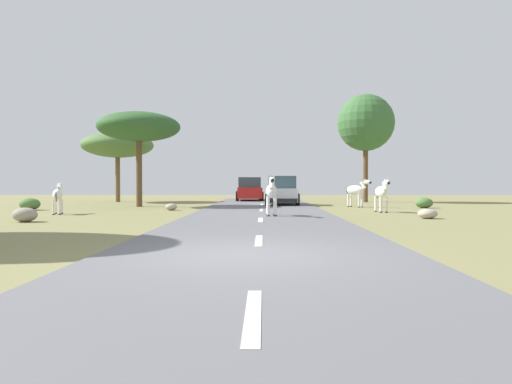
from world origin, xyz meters
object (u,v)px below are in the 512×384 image
rock_2 (171,207)px  rock_3 (25,215)px  zebra_0 (272,192)px  tree_0 (139,127)px  bush_2 (424,203)px  tree_2 (118,145)px  car_0 (249,190)px  zebra_2 (356,190)px  tree_4 (366,123)px  zebra_3 (382,192)px  car_1 (283,191)px  rock_0 (428,214)px  zebra_1 (58,195)px  bush_0 (30,204)px

rock_2 → rock_3: 8.05m
zebra_0 → tree_0: tree_0 is taller
bush_2 → rock_2: bearing=-170.1°
tree_2 → car_0: bearing=11.4°
zebra_2 → tree_4: tree_4 is taller
tree_4 → rock_2: (-11.89, -10.32, -5.46)m
bush_2 → rock_3: bearing=-150.9°
rock_3 → zebra_3: bearing=22.1°
car_1 → rock_0: bearing=117.8°
tree_4 → zebra_1: bearing=-140.6°
tree_2 → rock_2: 12.50m
zebra_1 → rock_2: bearing=18.7°
car_0 → tree_2: bearing=-171.7°
zebra_0 → tree_2: tree_2 is taller
tree_0 → bush_2: 16.48m
tree_4 → rock_3: bearing=-131.8°
zebra_3 → car_1: (-4.30, 7.09, -0.09)m
zebra_2 → bush_2: (3.51, -0.79, -0.67)m
zebra_0 → tree_2: bearing=-55.3°
tree_0 → bush_2: tree_0 is taller
rock_0 → car_1: bearing=115.0°
rock_3 → car_1: bearing=53.2°
zebra_1 → tree_4: size_ratio=0.19×
zebra_3 → rock_3: zebra_3 is taller
zebra_3 → car_0: (-6.55, 13.75, -0.09)m
car_0 → rock_0: (7.34, -17.56, -0.66)m
zebra_2 → rock_0: (1.04, -8.48, -0.76)m
zebra_1 → bush_0: (-2.77, 3.06, -0.54)m
bush_0 → rock_0: bearing=-16.6°
zebra_3 → zebra_1: bearing=0.5°
tree_0 → rock_0: (13.40, -8.86, -4.36)m
tree_0 → bush_0: 7.16m
car_1 → rock_3: car_1 is taller
zebra_2 → zebra_1: bearing=-21.4°
car_0 → rock_3: 20.66m
car_1 → bush_2: size_ratio=4.65×
car_0 → car_1: size_ratio=1.00×
tree_4 → bush_2: 9.72m
tree_0 → rock_2: tree_0 is taller
zebra_1 → zebra_2: size_ratio=0.92×
rock_3 → bush_2: bearing=29.1°
zebra_0 → tree_4: (6.97, 14.93, 4.62)m
zebra_2 → bush_2: size_ratio=1.68×
zebra_0 → car_1: car_1 is taller
bush_0 → rock_0: (17.99, -5.38, -0.11)m
car_1 → tree_2: (-11.67, 4.76, 3.22)m
tree_4 → bush_0: bearing=-151.6°
zebra_1 → car_1: 13.29m
car_1 → rock_2: size_ratio=7.30×
zebra_0 → tree_4: bearing=-116.3°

